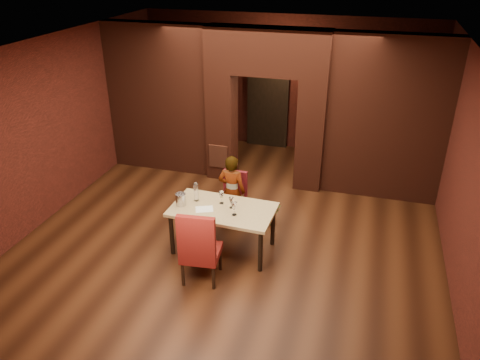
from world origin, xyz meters
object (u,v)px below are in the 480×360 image
object	(u,v)px
dining_table	(223,229)
wine_glass_b	(231,203)
chair_far	(233,199)
water_bottle	(196,192)
person_seated	(232,191)
wine_bucket	(181,199)
wine_glass_c	(234,209)
potted_plant	(270,214)
wine_glass_a	(221,198)
chair_near	(201,244)

from	to	relation	value
dining_table	wine_glass_b	size ratio (longest dim) A/B	8.67
chair_far	water_bottle	xyz separation A→B (m)	(-0.40, -0.72, 0.47)
person_seated	water_bottle	xyz separation A→B (m)	(-0.41, -0.66, 0.27)
chair_far	wine_bucket	xyz separation A→B (m)	(-0.59, -0.93, 0.40)
chair_far	wine_bucket	world-z (taller)	wine_bucket
wine_glass_c	potted_plant	bearing A→B (deg)	74.13
wine_glass_a	potted_plant	world-z (taller)	wine_glass_a
wine_bucket	potted_plant	bearing A→B (deg)	41.04
person_seated	potted_plant	bearing A→B (deg)	-158.53
chair_near	water_bottle	bearing A→B (deg)	-71.97
wine_bucket	potted_plant	xyz separation A→B (m)	(1.25, 1.09, -0.69)
wine_glass_b	water_bottle	distance (m)	0.63
water_bottle	potted_plant	size ratio (longest dim) A/B	0.86
wine_glass_a	water_bottle	bearing A→B (deg)	-176.06
chair_near	person_seated	bearing A→B (deg)	-95.95
wine_glass_c	potted_plant	distance (m)	1.39
chair_far	person_seated	xyz separation A→B (m)	(0.01, -0.07, 0.20)
dining_table	wine_glass_c	bearing A→B (deg)	-29.68
chair_near	person_seated	world-z (taller)	person_seated
dining_table	chair_near	distance (m)	0.85
wine_glass_a	wine_glass_b	bearing A→B (deg)	-25.15
chair_near	wine_bucket	bearing A→B (deg)	-56.41
person_seated	wine_bucket	distance (m)	1.07
dining_table	chair_far	size ratio (longest dim) A/B	1.73
wine_glass_a	potted_plant	size ratio (longest dim) A/B	0.56
wine_glass_a	wine_glass_c	world-z (taller)	wine_glass_c
water_bottle	potted_plant	world-z (taller)	water_bottle
wine_glass_a	wine_glass_c	xyz separation A→B (m)	(0.31, -0.29, 0.01)
wine_glass_b	person_seated	bearing A→B (deg)	106.56
wine_glass_b	chair_far	bearing A→B (deg)	105.81
potted_plant	wine_glass_a	bearing A→B (deg)	-126.51
wine_bucket	water_bottle	distance (m)	0.29
water_bottle	potted_plant	distance (m)	1.58
person_seated	chair_near	bearing A→B (deg)	92.47
potted_plant	water_bottle	bearing A→B (deg)	-140.24
wine_glass_b	potted_plant	xyz separation A→B (m)	(0.44, 0.95, -0.68)
wine_glass_b	water_bottle	bearing A→B (deg)	174.29
wine_glass_a	wine_bucket	world-z (taller)	wine_glass_a
chair_near	wine_glass_c	distance (m)	0.79
dining_table	wine_glass_a	bearing A→B (deg)	116.54
person_seated	wine_glass_c	distance (m)	1.00
dining_table	wine_glass_b	bearing A→B (deg)	25.59
dining_table	chair_far	xyz separation A→B (m)	(-0.09, 0.84, 0.09)
dining_table	wine_glass_b	xyz separation A→B (m)	(0.13, 0.06, 0.49)
wine_glass_a	water_bottle	distance (m)	0.44
person_seated	wine_glass_b	size ratio (longest dim) A/B	7.10
wine_glass_b	wine_glass_c	bearing A→B (deg)	-61.58
wine_glass_b	water_bottle	world-z (taller)	water_bottle
chair_near	wine_glass_a	world-z (taller)	chair_near
person_seated	water_bottle	bearing A→B (deg)	59.86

